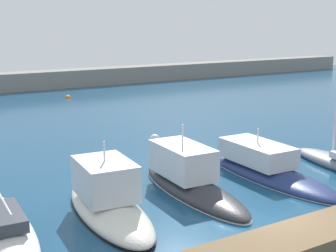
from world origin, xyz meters
TOP-DOWN VIEW (x-y plane):
  - ground_plane at (0.00, 0.00)m, footprint 120.00×120.00m
  - dock_pier at (0.00, -1.77)m, footprint 22.69×2.10m
  - breakwater_seawall at (0.00, 43.59)m, footprint 108.00×3.00m
  - sailboat_white_nearest at (-9.10, 4.60)m, footprint 2.63×8.42m
  - motorboat_ivory_second at (-4.86, 4.52)m, footprint 3.13×7.76m
  - motorboat_charcoal_third at (-0.43, 5.11)m, footprint 2.64×8.43m
  - motorboat_navy_fourth at (4.24, 5.08)m, footprint 2.85×9.68m
  - mooring_buoy_white at (3.30, 14.70)m, footprint 0.69×0.69m
  - mooring_buoy_orange at (4.62, 34.94)m, footprint 0.64×0.64m

SIDE VIEW (x-z plane):
  - ground_plane at x=0.00m, z-range 0.00..0.00m
  - mooring_buoy_white at x=3.30m, z-range -0.35..0.35m
  - mooring_buoy_orange at x=4.62m, z-range -0.32..0.32m
  - dock_pier at x=0.00m, z-range 0.00..0.58m
  - sailboat_white_nearest at x=-9.10m, z-range -6.56..7.26m
  - motorboat_navy_fourth at x=4.24m, z-range -0.95..1.73m
  - motorboat_charcoal_third at x=-0.43m, z-range -1.10..2.29m
  - motorboat_ivory_second at x=-4.86m, z-range -1.07..2.30m
  - breakwater_seawall at x=0.00m, z-range 0.00..2.04m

